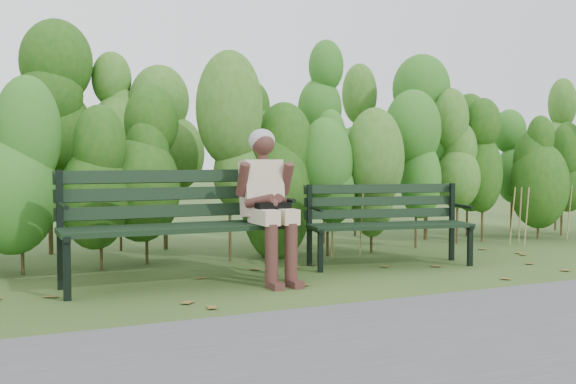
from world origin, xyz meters
name	(u,v)px	position (x,y,z in m)	size (l,w,h in m)	color
ground	(305,282)	(0.00, 0.00, 0.00)	(80.00, 80.00, 0.00)	#2A451A
footpath	(480,349)	(0.00, -2.20, 0.01)	(60.00, 2.50, 0.01)	#474749
hedge_band	(230,139)	(0.00, 1.86, 1.26)	(11.04, 1.67, 2.42)	#47381E
leaf_litter	(283,288)	(-0.29, -0.18, 0.00)	(5.20, 2.11, 0.01)	brown
bench_left	(176,216)	(-1.01, 0.40, 0.56)	(1.92, 0.64, 0.96)	black
bench_right	(387,217)	(1.14, 0.50, 0.47)	(1.66, 0.81, 0.79)	black
seated_woman	(268,194)	(-0.26, 0.20, 0.75)	(0.50, 0.72, 1.31)	beige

